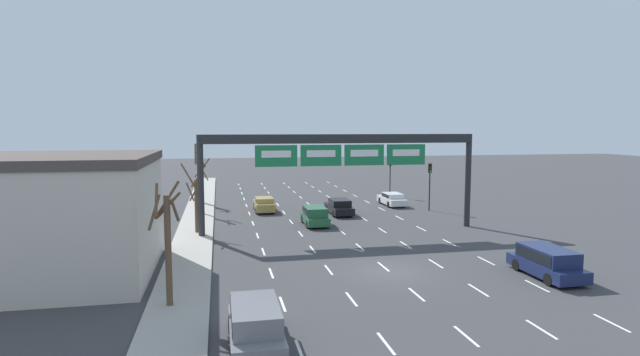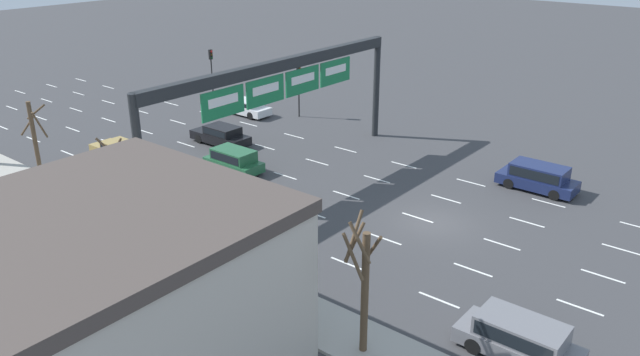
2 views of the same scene
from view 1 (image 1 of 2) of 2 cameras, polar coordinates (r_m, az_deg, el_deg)
The scene contains 17 objects.
ground_plane at distance 29.05m, azimuth 7.91°, elevation -10.55°, with size 220.00×220.00×0.00m, color #3D3D3F.
sidewalk_left at distance 27.54m, azimuth -15.34°, elevation -11.45°, with size 2.80×110.00×0.15m.
lane_dashes at distance 41.66m, azimuth 1.70°, elevation -5.49°, with size 13.32×67.00×0.01m.
sign_gantry at distance 38.64m, azimuth 2.52°, elevation 3.03°, with size 21.88×0.70×7.64m.
building_near at distance 30.72m, azimuth -28.69°, elevation -3.90°, with size 10.98×10.44×6.69m.
car_black at distance 47.07m, azimuth 2.22°, elevation -3.23°, with size 1.88×4.83×1.45m.
suv_green at distance 41.80m, azimuth -0.58°, elevation -4.24°, with size 1.86×4.06×1.56m.
suv_grey at distance 19.49m, azimuth -7.41°, elevation -16.05°, with size 1.95×4.63×1.61m.
car_gold at distance 48.91m, azimuth -6.41°, elevation -2.96°, with size 1.84×4.37×1.39m.
suv_navy at distance 30.23m, azimuth 24.52°, elevation -8.58°, with size 1.98×4.73×1.64m.
car_white at distance 52.96m, azimuth 8.25°, elevation -2.35°, with size 1.83×4.68×1.31m.
traffic_light_near_gantry at distance 49.94m, azimuth 12.45°, elevation 0.10°, with size 0.30×0.35×4.65m.
traffic_light_mid_block at distance 59.46m, azimuth 8.03°, elevation 1.01°, with size 0.30×0.35×4.56m.
tree_bare_closest at distance 54.37m, azimuth -13.46°, elevation 0.21°, with size 1.12×1.30×6.31m.
tree_bare_second at distance 47.84m, azimuth -13.46°, elevation -0.43°, with size 1.48×1.68×5.44m.
tree_bare_third at distance 23.48m, azimuth -17.08°, elevation -6.70°, with size 1.41×1.34×5.60m.
tree_bare_furthest at distance 39.22m, azimuth -14.06°, elevation -2.50°, with size 1.75×1.76×5.33m.
Camera 1 is at (-9.37, -26.27, 8.13)m, focal length 28.00 mm.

